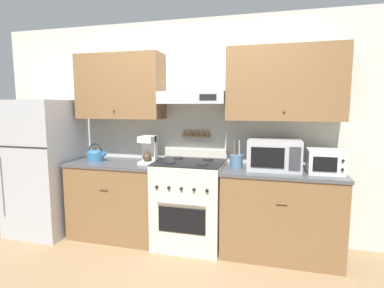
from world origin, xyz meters
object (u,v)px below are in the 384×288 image
object	(u,v)px
stove_range	(190,203)
toaster_oven	(325,161)
coffee_maker	(148,149)
refrigerator	(46,166)
utensil_crock	(236,161)
tea_kettle	(96,155)
microwave	(274,155)

from	to	relation	value
stove_range	toaster_oven	size ratio (longest dim) A/B	3.15
coffee_maker	refrigerator	bearing A→B (deg)	-175.49
utensil_crock	stove_range	bearing A→B (deg)	-178.65
tea_kettle	coffee_maker	bearing A→B (deg)	2.42
refrigerator	coffee_maker	bearing A→B (deg)	4.51
coffee_maker	utensil_crock	bearing A→B (deg)	-1.61
microwave	tea_kettle	bearing A→B (deg)	-179.51
stove_range	refrigerator	world-z (taller)	refrigerator
refrigerator	toaster_oven	world-z (taller)	refrigerator
toaster_oven	tea_kettle	bearing A→B (deg)	179.96
stove_range	utensil_crock	distance (m)	0.71
refrigerator	tea_kettle	xyz separation A→B (m)	(0.66, 0.08, 0.16)
utensil_crock	toaster_oven	xyz separation A→B (m)	(0.87, -0.00, 0.04)
stove_range	refrigerator	xyz separation A→B (m)	(-1.84, -0.06, 0.33)
refrigerator	microwave	size ratio (longest dim) A/B	3.06
stove_range	tea_kettle	distance (m)	1.28
utensil_crock	toaster_oven	distance (m)	0.87
stove_range	toaster_oven	distance (m)	1.48
microwave	utensil_crock	size ratio (longest dim) A/B	1.78
microwave	toaster_oven	bearing A→B (deg)	-2.31
tea_kettle	toaster_oven	distance (m)	2.56
stove_range	refrigerator	distance (m)	1.87
coffee_maker	utensil_crock	world-z (taller)	coffee_maker
refrigerator	tea_kettle	distance (m)	0.68
coffee_maker	stove_range	bearing A→B (deg)	-4.58
stove_range	tea_kettle	size ratio (longest dim) A/B	4.09
stove_range	microwave	xyz separation A→B (m)	(0.89, 0.03, 0.58)
stove_range	utensil_crock	bearing A→B (deg)	1.35
coffee_maker	utensil_crock	distance (m)	1.02
tea_kettle	utensil_crock	xyz separation A→B (m)	(1.69, 0.00, 0.00)
microwave	toaster_oven	size ratio (longest dim) A/B	1.60
utensil_crock	coffee_maker	bearing A→B (deg)	178.39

